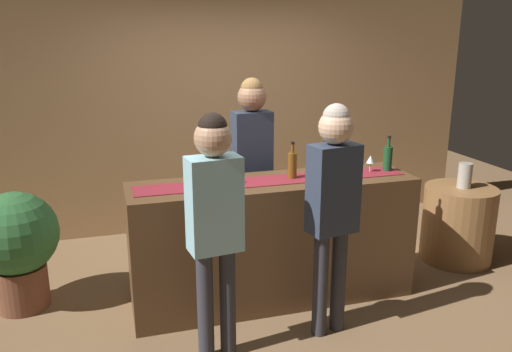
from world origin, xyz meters
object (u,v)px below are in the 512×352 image
(wine_bottle_green, at_px, (388,158))
(customer_sipping, at_px, (333,196))
(vase_on_side_table, at_px, (465,175))
(wine_glass_mid_counter, at_px, (370,160))
(bartender, at_px, (252,153))
(round_side_table, at_px, (458,224))
(wine_glass_near_customer, at_px, (232,171))
(wine_bottle_clear, at_px, (325,165))
(customer_browsing, at_px, (215,213))
(wine_bottle_amber, at_px, (292,165))
(potted_plant_tall, at_px, (17,243))

(wine_bottle_green, bearing_deg, customer_sipping, -141.98)
(customer_sipping, distance_m, vase_on_side_table, 1.94)
(wine_glass_mid_counter, bearing_deg, wine_bottle_green, -3.34)
(bartender, bearing_deg, wine_bottle_green, 148.26)
(bartender, xyz_separation_m, round_side_table, (1.99, -0.35, -0.76))
(wine_glass_near_customer, relative_size, wine_glass_mid_counter, 1.00)
(wine_glass_mid_counter, bearing_deg, customer_sipping, -135.14)
(wine_bottle_clear, distance_m, customer_browsing, 1.21)
(wine_bottle_amber, bearing_deg, wine_glass_near_customer, -176.35)
(bartender, height_order, round_side_table, bartender)
(potted_plant_tall, bearing_deg, vase_on_side_table, -3.11)
(wine_bottle_clear, bearing_deg, wine_bottle_green, 6.02)
(customer_sipping, bearing_deg, customer_browsing, 174.49)
(wine_bottle_green, xyz_separation_m, customer_sipping, (-0.78, -0.61, -0.08))
(potted_plant_tall, bearing_deg, round_side_table, -3.04)
(customer_browsing, height_order, vase_on_side_table, customer_browsing)
(customer_sipping, xyz_separation_m, round_side_table, (1.74, 0.83, -0.69))
(wine_bottle_green, distance_m, wine_glass_near_customer, 1.36)
(wine_glass_near_customer, bearing_deg, customer_browsing, -113.07)
(wine_bottle_amber, relative_size, vase_on_side_table, 1.26)
(customer_sipping, bearing_deg, wine_bottle_clear, 62.20)
(wine_bottle_green, bearing_deg, round_side_table, 12.78)
(wine_bottle_amber, relative_size, potted_plant_tall, 0.31)
(wine_bottle_amber, height_order, wine_glass_near_customer, wine_bottle_amber)
(wine_bottle_green, bearing_deg, wine_bottle_clear, -173.98)
(wine_bottle_green, distance_m, round_side_table, 1.25)
(wine_glass_near_customer, distance_m, bartender, 0.68)
(wine_bottle_amber, bearing_deg, wine_bottle_green, -0.57)
(wine_glass_near_customer, bearing_deg, potted_plant_tall, 164.75)
(wine_bottle_green, xyz_separation_m, customer_browsing, (-1.64, -0.68, -0.09))
(wine_bottle_clear, xyz_separation_m, round_side_table, (1.56, 0.28, -0.78))
(wine_glass_mid_counter, distance_m, customer_browsing, 1.64)
(wine_glass_near_customer, distance_m, customer_browsing, 0.72)
(wine_bottle_amber, distance_m, customer_sipping, 0.63)
(wine_bottle_green, distance_m, customer_sipping, 1.00)
(bartender, bearing_deg, wine_bottle_amber, 104.47)
(wine_bottle_green, relative_size, potted_plant_tall, 0.31)
(wine_bottle_clear, distance_m, vase_on_side_table, 1.62)
(wine_bottle_clear, bearing_deg, wine_bottle_amber, 163.96)
(bartender, bearing_deg, customer_sipping, 99.14)
(wine_glass_near_customer, bearing_deg, wine_bottle_amber, 3.65)
(wine_glass_near_customer, xyz_separation_m, potted_plant_tall, (-1.66, 0.45, -0.58))
(bartender, height_order, customer_sipping, bartender)
(wine_glass_mid_counter, xyz_separation_m, customer_sipping, (-0.62, -0.62, -0.07))
(wine_glass_mid_counter, bearing_deg, bartender, 147.34)
(bartender, relative_size, vase_on_side_table, 7.49)
(wine_bottle_amber, xyz_separation_m, vase_on_side_table, (1.83, 0.20, -0.29))
(wine_bottle_amber, relative_size, customer_sipping, 0.18)
(wine_glass_mid_counter, height_order, vase_on_side_table, wine_glass_mid_counter)
(vase_on_side_table, relative_size, potted_plant_tall, 0.25)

